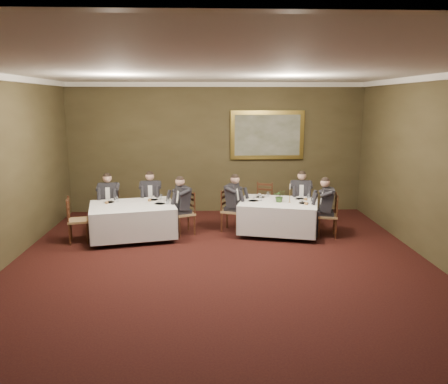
{
  "coord_description": "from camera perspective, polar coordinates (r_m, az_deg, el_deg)",
  "views": [
    {
      "loc": [
        -0.25,
        -6.86,
        3.02
      ],
      "look_at": [
        0.1,
        2.06,
        1.15
      ],
      "focal_mm": 35.0,
      "sensor_mm": 36.0,
      "label": 1
    }
  ],
  "objects": [
    {
      "name": "chair_sec_endright",
      "position": [
        10.11,
        -5.17,
        -3.91
      ],
      "size": [
        0.56,
        0.57,
        1.0
      ],
      "rotation": [
        0.0,
        0.0,
        1.99
      ],
      "color": "olive",
      "rests_on": "ground"
    },
    {
      "name": "centerpiece",
      "position": [
        9.97,
        7.28,
        -0.46
      ],
      "size": [
        0.27,
        0.24,
        0.29
      ],
      "primitive_type": "imported",
      "rotation": [
        0.0,
        0.0,
        -0.03
      ],
      "color": "#2D5926",
      "rests_on": "table_main"
    },
    {
      "name": "painting",
      "position": [
        11.94,
        5.66,
        7.41
      ],
      "size": [
        1.98,
        0.09,
        1.31
      ],
      "color": "gold",
      "rests_on": "back_wall"
    },
    {
      "name": "diner_main_endright",
      "position": [
        10.09,
        13.34,
        -2.89
      ],
      "size": [
        0.55,
        0.48,
        1.35
      ],
      "rotation": [
        0.0,
        0.0,
        1.38
      ],
      "color": "black",
      "rests_on": "chair_main_endright"
    },
    {
      "name": "back_wall",
      "position": [
        11.93,
        -1.04,
        5.72
      ],
      "size": [
        8.0,
        0.1,
        3.5
      ],
      "primitive_type": "cube",
      "color": "#38311C",
      "rests_on": "ground"
    },
    {
      "name": "chair_sec_backleft",
      "position": [
        10.9,
        -14.67,
        -3.1
      ],
      "size": [
        0.47,
        0.45,
        1.0
      ],
      "rotation": [
        0.0,
        0.0,
        3.21
      ],
      "color": "olive",
      "rests_on": "ground"
    },
    {
      "name": "chair_main_backright",
      "position": [
        11.01,
        9.93,
        -2.73
      ],
      "size": [
        0.5,
        0.48,
        1.0
      ],
      "rotation": [
        0.0,
        0.0,
        2.99
      ],
      "color": "olive",
      "rests_on": "ground"
    },
    {
      "name": "chair_main_endright",
      "position": [
        10.15,
        13.35,
        -4.14
      ],
      "size": [
        0.5,
        0.51,
        1.0
      ],
      "rotation": [
        0.0,
        0.0,
        1.38
      ],
      "color": "olive",
      "rests_on": "ground"
    },
    {
      "name": "diner_sec_backleft",
      "position": [
        10.83,
        -14.74,
        -1.95
      ],
      "size": [
        0.44,
        0.51,
        1.35
      ],
      "rotation": [
        0.0,
        0.0,
        3.21
      ],
      "color": "black",
      "rests_on": "chair_sec_backleft"
    },
    {
      "name": "place_setting_table_main",
      "position": [
        10.48,
        5.03,
        -0.46
      ],
      "size": [
        0.33,
        0.31,
        0.14
      ],
      "color": "white",
      "rests_on": "table_main"
    },
    {
      "name": "diner_sec_endright",
      "position": [
        10.05,
        -5.25,
        -2.67
      ],
      "size": [
        0.6,
        0.56,
        1.35
      ],
      "rotation": [
        0.0,
        0.0,
        1.99
      ],
      "color": "black",
      "rests_on": "chair_sec_endright"
    },
    {
      "name": "front_wall",
      "position": [
        2.26,
        4.81,
        -22.32
      ],
      "size": [
        8.0,
        0.1,
        3.5
      ],
      "primitive_type": "cube",
      "color": "#38311C",
      "rests_on": "ground"
    },
    {
      "name": "table_main",
      "position": [
        10.13,
        7.1,
        -2.96
      ],
      "size": [
        2.03,
        1.72,
        0.67
      ],
      "rotation": [
        0.0,
        0.0,
        -0.25
      ],
      "color": "#331B0E",
      "rests_on": "ground"
    },
    {
      "name": "diner_sec_backright",
      "position": [
        10.87,
        -9.52,
        -1.67
      ],
      "size": [
        0.44,
        0.51,
        1.35
      ],
      "rotation": [
        0.0,
        0.0,
        3.22
      ],
      "color": "black",
      "rests_on": "chair_sec_backright"
    },
    {
      "name": "ground",
      "position": [
        7.5,
        -0.16,
        -11.92
      ],
      "size": [
        10.0,
        10.0,
        0.0
      ],
      "primitive_type": "plane",
      "color": "black",
      "rests_on": "ground"
    },
    {
      "name": "ceiling",
      "position": [
        6.88,
        -0.17,
        15.84
      ],
      "size": [
        8.0,
        10.0,
        0.1
      ],
      "primitive_type": "cube",
      "color": "silver",
      "rests_on": "back_wall"
    },
    {
      "name": "chair_sec_backright",
      "position": [
        10.94,
        -9.47,
        -2.82
      ],
      "size": [
        0.47,
        0.45,
        1.0
      ],
      "rotation": [
        0.0,
        0.0,
        3.22
      ],
      "color": "olive",
      "rests_on": "ground"
    },
    {
      "name": "table_second",
      "position": [
        9.95,
        -11.83,
        -3.4
      ],
      "size": [
        2.1,
        1.77,
        0.67
      ],
      "rotation": [
        0.0,
        0.0,
        0.22
      ],
      "color": "#331B0E",
      "rests_on": "ground"
    },
    {
      "name": "chair_sec_endleft",
      "position": [
        10.01,
        -18.5,
        -4.66
      ],
      "size": [
        0.51,
        0.52,
        1.0
      ],
      "rotation": [
        0.0,
        0.0,
        -1.34
      ],
      "color": "olive",
      "rests_on": "ground"
    },
    {
      "name": "chair_main_endleft",
      "position": [
        10.32,
        0.93,
        -3.54
      ],
      "size": [
        0.55,
        0.57,
        1.0
      ],
      "rotation": [
        0.0,
        0.0,
        -1.95
      ],
      "color": "olive",
      "rests_on": "ground"
    },
    {
      "name": "diner_main_endleft",
      "position": [
        10.26,
        0.99,
        -2.32
      ],
      "size": [
        0.59,
        0.55,
        1.35
      ],
      "rotation": [
        0.0,
        0.0,
        -1.95
      ],
      "color": "black",
      "rests_on": "chair_main_endleft"
    },
    {
      "name": "candlestick",
      "position": [
        9.96,
        8.58,
        -0.43
      ],
      "size": [
        0.06,
        0.06,
        0.44
      ],
      "color": "#C48D3C",
      "rests_on": "table_main"
    },
    {
      "name": "diner_main_backright",
      "position": [
        10.95,
        9.97,
        -1.59
      ],
      "size": [
        0.47,
        0.54,
        1.35
      ],
      "rotation": [
        0.0,
        0.0,
        2.99
      ],
      "color": "black",
      "rests_on": "chair_main_backright"
    },
    {
      "name": "crown_molding",
      "position": [
        6.87,
        -0.17,
        15.34
      ],
      "size": [
        8.0,
        10.0,
        0.12
      ],
      "color": "white",
      "rests_on": "back_wall"
    },
    {
      "name": "chair_main_backleft",
      "position": [
        11.08,
        5.08,
        -2.51
      ],
      "size": [
        0.56,
        0.55,
        1.0
      ],
      "rotation": [
        0.0,
        0.0,
        2.77
      ],
      "color": "olive",
      "rests_on": "ground"
    },
    {
      "name": "place_setting_table_second",
      "position": [
        10.25,
        -14.49,
        -1.09
      ],
      "size": [
        0.33,
        0.31,
        0.14
      ],
      "color": "white",
      "rests_on": "table_second"
    }
  ]
}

